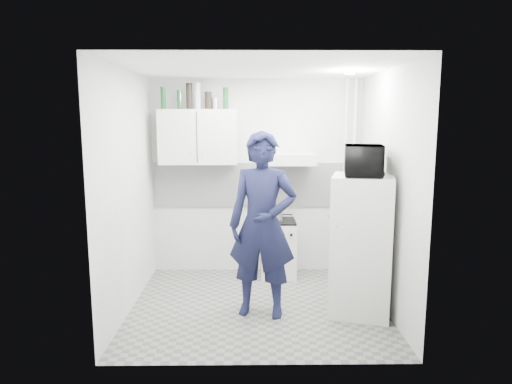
{
  "coord_description": "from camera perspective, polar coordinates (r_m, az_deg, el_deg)",
  "views": [
    {
      "loc": [
        -0.07,
        -4.86,
        2.08
      ],
      "look_at": [
        -0.01,
        0.3,
        1.25
      ],
      "focal_mm": 32.0,
      "sensor_mm": 36.0,
      "label": 1
    }
  ],
  "objects": [
    {
      "name": "person",
      "position": [
        4.79,
        0.81,
        -4.14
      ],
      "size": [
        0.8,
        0.61,
        1.96
      ],
      "primitive_type": "imported",
      "rotation": [
        0.0,
        0.0,
        -0.21
      ],
      "color": "black",
      "rests_on": "floor"
    },
    {
      "name": "floor",
      "position": [
        5.29,
        0.19,
        -14.02
      ],
      "size": [
        2.8,
        2.8,
        0.0
      ],
      "primitive_type": "plane",
      "color": "slate",
      "rests_on": "ground"
    },
    {
      "name": "fridge",
      "position": [
        5.02,
        12.96,
        -6.49
      ],
      "size": [
        0.76,
        0.76,
        1.5
      ],
      "primitive_type": "cube",
      "rotation": [
        0.0,
        0.0,
        -0.26
      ],
      "color": "silver",
      "rests_on": "floor"
    },
    {
      "name": "stove_top",
      "position": [
        6.02,
        2.83,
        -3.67
      ],
      "size": [
        0.44,
        0.44,
        0.03
      ],
      "primitive_type": "cube",
      "color": "black",
      "rests_on": "stove"
    },
    {
      "name": "microwave",
      "position": [
        4.86,
        13.34,
        3.86
      ],
      "size": [
        0.63,
        0.48,
        0.31
      ],
      "primitive_type": "imported",
      "rotation": [
        0.0,
        0.0,
        1.39
      ],
      "color": "black",
      "rests_on": "fridge"
    },
    {
      "name": "canister_b",
      "position": [
        5.96,
        -5.17,
        10.94
      ],
      "size": [
        0.07,
        0.07,
        0.14
      ],
      "primitive_type": "cylinder",
      "color": "silver",
      "rests_on": "upper_cabinet"
    },
    {
      "name": "wall_left",
      "position": [
        5.1,
        -15.73,
        -0.01
      ],
      "size": [
        0.0,
        2.6,
        2.6
      ],
      "primitive_type": "plane",
      "rotation": [
        1.57,
        0.0,
        1.57
      ],
      "color": "silver",
      "rests_on": "floor"
    },
    {
      "name": "pipe_a",
      "position": [
        6.24,
        12.07,
        1.75
      ],
      "size": [
        0.05,
        0.05,
        2.6
      ],
      "primitive_type": "cylinder",
      "color": "silver",
      "rests_on": "floor"
    },
    {
      "name": "canister_a",
      "position": [
        5.97,
        -6.0,
        11.3
      ],
      "size": [
        0.09,
        0.09,
        0.22
      ],
      "primitive_type": "cylinder",
      "color": "black",
      "rests_on": "upper_cabinet"
    },
    {
      "name": "bottle_c",
      "position": [
        6.0,
        -8.34,
        11.76
      ],
      "size": [
        0.08,
        0.08,
        0.33
      ],
      "primitive_type": "cylinder",
      "color": "black",
      "rests_on": "upper_cabinet"
    },
    {
      "name": "bottle_b",
      "position": [
        6.01,
        -9.54,
        11.3
      ],
      "size": [
        0.06,
        0.06,
        0.24
      ],
      "primitive_type": "cylinder",
      "color": "#144C1E",
      "rests_on": "upper_cabinet"
    },
    {
      "name": "ceiling",
      "position": [
        4.89,
        0.21,
        15.23
      ],
      "size": [
        2.8,
        2.8,
        0.0
      ],
      "primitive_type": "plane",
      "color": "white",
      "rests_on": "wall_back"
    },
    {
      "name": "ceiling_spot_fixture",
      "position": [
        5.2,
        11.62,
        14.36
      ],
      "size": [
        0.1,
        0.1,
        0.02
      ],
      "primitive_type": "cylinder",
      "color": "white",
      "rests_on": "ceiling"
    },
    {
      "name": "bottle_e",
      "position": [
        5.95,
        -3.81,
        11.59
      ],
      "size": [
        0.07,
        0.07,
        0.28
      ],
      "primitive_type": "cylinder",
      "color": "#144C1E",
      "rests_on": "upper_cabinet"
    },
    {
      "name": "backsplash",
      "position": [
        6.16,
        0.03,
        0.92
      ],
      "size": [
        2.74,
        0.03,
        0.6
      ],
      "primitive_type": "cube",
      "color": "white",
      "rests_on": "wall_back"
    },
    {
      "name": "wall_right",
      "position": [
        5.14,
        16.0,
        0.05
      ],
      "size": [
        0.0,
        2.6,
        2.6
      ],
      "primitive_type": "plane",
      "rotation": [
        1.57,
        0.0,
        -1.57
      ],
      "color": "silver",
      "rests_on": "floor"
    },
    {
      "name": "bottle_a",
      "position": [
        6.05,
        -11.53,
        11.43
      ],
      "size": [
        0.07,
        0.07,
        0.28
      ],
      "primitive_type": "cylinder",
      "color": "#144C1E",
      "rests_on": "upper_cabinet"
    },
    {
      "name": "saucepan",
      "position": [
        6.0,
        2.5,
        -3.11
      ],
      "size": [
        0.18,
        0.18,
        0.1
      ],
      "primitive_type": "cylinder",
      "color": "silver",
      "rests_on": "stove_top"
    },
    {
      "name": "pipe_b",
      "position": [
        6.21,
        10.99,
        1.75
      ],
      "size": [
        0.04,
        0.04,
        2.6
      ],
      "primitive_type": "cylinder",
      "color": "silver",
      "rests_on": "floor"
    },
    {
      "name": "bottle_d",
      "position": [
        5.98,
        -7.3,
        11.81
      ],
      "size": [
        0.08,
        0.08,
        0.33
      ],
      "primitive_type": "cylinder",
      "color": "#B2B7BC",
      "rests_on": "upper_cabinet"
    },
    {
      "name": "wall_back",
      "position": [
        6.16,
        0.03,
        1.86
      ],
      "size": [
        2.8,
        0.0,
        2.8
      ],
      "primitive_type": "plane",
      "rotation": [
        1.57,
        0.0,
        0.0
      ],
      "color": "silver",
      "rests_on": "floor"
    },
    {
      "name": "range_hood",
      "position": [
        5.91,
        4.43,
        4.16
      ],
      "size": [
        0.6,
        0.5,
        0.14
      ],
      "primitive_type": "cube",
      "color": "silver",
      "rests_on": "wall_back"
    },
    {
      "name": "stove",
      "position": [
        6.12,
        2.8,
        -7.14
      ],
      "size": [
        0.46,
        0.46,
        0.73
      ],
      "primitive_type": "cube",
      "color": "silver",
      "rests_on": "floor"
    },
    {
      "name": "upper_cabinet",
      "position": [
        5.98,
        -7.21,
        6.86
      ],
      "size": [
        1.0,
        0.35,
        0.7
      ],
      "primitive_type": "cube",
      "color": "silver",
      "rests_on": "wall_back"
    }
  ]
}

